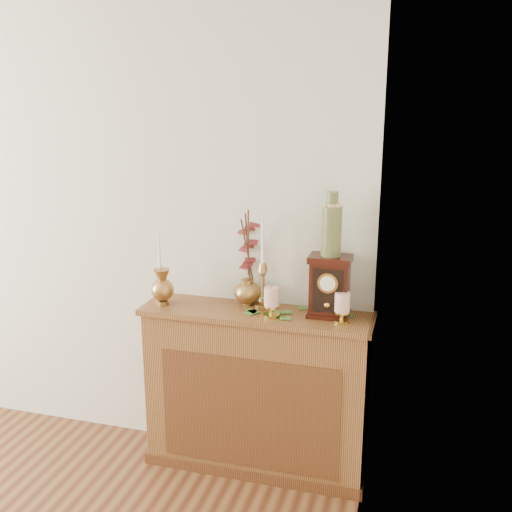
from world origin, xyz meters
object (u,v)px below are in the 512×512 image
(ginger_jar, at_px, (249,260))
(mantel_clock, at_px, (329,287))
(candlestick_left, at_px, (161,279))
(ceramic_vase, at_px, (332,227))
(candlestick_center, at_px, (263,278))
(bud_vase, at_px, (162,287))

(ginger_jar, height_order, mantel_clock, ginger_jar)
(candlestick_left, relative_size, ceramic_vase, 1.25)
(ginger_jar, xyz_separation_m, ceramic_vase, (0.46, -0.09, 0.23))
(candlestick_left, xyz_separation_m, candlestick_center, (0.56, 0.07, 0.03))
(bud_vase, xyz_separation_m, ceramic_vase, (0.90, 0.07, 0.37))
(bud_vase, height_order, mantel_clock, mantel_clock)
(candlestick_left, xyz_separation_m, mantel_clock, (0.92, 0.04, 0.02))
(candlestick_left, bearing_deg, ginger_jar, 16.21)
(ceramic_vase, bearing_deg, candlestick_center, 176.01)
(candlestick_left, relative_size, candlestick_center, 0.80)
(candlestick_left, xyz_separation_m, ceramic_vase, (0.92, 0.04, 0.33))
(mantel_clock, xyz_separation_m, ceramic_vase, (-0.00, 0.00, 0.31))
(mantel_clock, bearing_deg, ceramic_vase, 90.00)
(bud_vase, bearing_deg, candlestick_left, 127.02)
(ceramic_vase, bearing_deg, candlestick_left, -177.42)
(candlestick_center, bearing_deg, mantel_clock, -4.46)
(candlestick_center, bearing_deg, bud_vase, -169.63)
(candlestick_left, distance_m, candlestick_center, 0.56)
(candlestick_left, height_order, ginger_jar, ginger_jar)
(ginger_jar, distance_m, ceramic_vase, 0.52)
(candlestick_left, distance_m, bud_vase, 0.05)
(candlestick_center, relative_size, bud_vase, 2.56)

